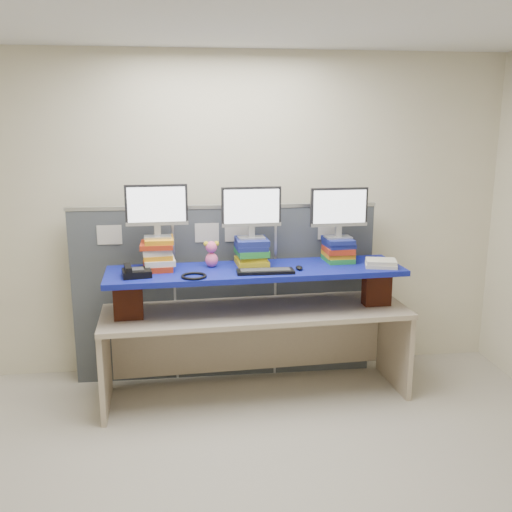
{
  "coord_description": "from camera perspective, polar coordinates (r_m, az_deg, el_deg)",
  "views": [
    {
      "loc": [
        -0.29,
        -2.96,
        2.18
      ],
      "look_at": [
        0.22,
        1.36,
        1.18
      ],
      "focal_mm": 40.0,
      "sensor_mm": 36.0,
      "label": 1
    }
  ],
  "objects": [
    {
      "name": "plush_toy",
      "position": [
        4.52,
        -4.47,
        0.23
      ],
      "size": [
        0.12,
        0.09,
        0.21
      ],
      "rotation": [
        0.0,
        0.0,
        0.27
      ],
      "color": "#F85E96",
      "rests_on": "blue_board"
    },
    {
      "name": "desk",
      "position": [
        4.63,
        0.0,
        -7.11
      ],
      "size": [
        2.47,
        0.85,
        0.74
      ],
      "rotation": [
        0.0,
        0.0,
        0.06
      ],
      "color": "tan",
      "rests_on": "ground"
    },
    {
      "name": "desk_phone",
      "position": [
        4.33,
        -11.95,
        -1.59
      ],
      "size": [
        0.24,
        0.22,
        0.09
      ],
      "rotation": [
        0.0,
        0.0,
        0.18
      ],
      "color": "black",
      "rests_on": "blue_board"
    },
    {
      "name": "headset",
      "position": [
        4.24,
        -6.23,
        -2.0
      ],
      "size": [
        0.22,
        0.22,
        0.02
      ],
      "primitive_type": "torus",
      "rotation": [
        0.0,
        0.0,
        0.14
      ],
      "color": "black",
      "rests_on": "blue_board"
    },
    {
      "name": "monitor_center",
      "position": [
        4.51,
        -0.47,
        4.68
      ],
      "size": [
        0.48,
        0.14,
        0.41
      ],
      "rotation": [
        0.0,
        0.0,
        0.06
      ],
      "color": "#A6A7AB",
      "rests_on": "book_stack_center"
    },
    {
      "name": "monitor_right",
      "position": [
        4.68,
        8.3,
        4.61
      ],
      "size": [
        0.48,
        0.14,
        0.41
      ],
      "rotation": [
        0.0,
        0.0,
        0.06
      ],
      "color": "#A6A7AB",
      "rests_on": "book_stack_right"
    },
    {
      "name": "mouse",
      "position": [
        4.46,
        4.34,
        -1.17
      ],
      "size": [
        0.08,
        0.11,
        0.03
      ],
      "primitive_type": "ellipsoid",
      "rotation": [
        0.0,
        0.0,
        0.34
      ],
      "color": "black",
      "rests_on": "blue_board"
    },
    {
      "name": "binder_stack",
      "position": [
        4.64,
        12.39,
        -0.71
      ],
      "size": [
        0.28,
        0.24,
        0.06
      ],
      "rotation": [
        0.0,
        0.0,
        -0.23
      ],
      "color": "beige",
      "rests_on": "blue_board"
    },
    {
      "name": "keyboard",
      "position": [
        4.34,
        0.94,
        -1.53
      ],
      "size": [
        0.44,
        0.15,
        0.03
      ],
      "rotation": [
        0.0,
        0.0,
        0.0
      ],
      "color": "black",
      "rests_on": "blue_board"
    },
    {
      "name": "book_stack_right",
      "position": [
        4.75,
        8.22,
        0.65
      ],
      "size": [
        0.24,
        0.3,
        0.2
      ],
      "color": "#228333",
      "rests_on": "blue_board"
    },
    {
      "name": "room",
      "position": [
        3.07,
        -1.06,
        -1.77
      ],
      "size": [
        5.0,
        4.0,
        2.8
      ],
      "color": "beige",
      "rests_on": "ground"
    },
    {
      "name": "brick_pier_right",
      "position": [
        4.75,
        11.98,
        -3.08
      ],
      "size": [
        0.22,
        0.13,
        0.3
      ],
      "primitive_type": "cube",
      "rotation": [
        0.0,
        0.0,
        0.06
      ],
      "color": "maroon",
      "rests_on": "desk"
    },
    {
      "name": "book_stack_center",
      "position": [
        4.57,
        -0.45,
        0.44
      ],
      "size": [
        0.26,
        0.32,
        0.22
      ],
      "color": "gold",
      "rests_on": "blue_board"
    },
    {
      "name": "cubicle_partition",
      "position": [
        4.95,
        -3.08,
        -3.6
      ],
      "size": [
        2.6,
        0.06,
        1.53
      ],
      "color": "#3C4147",
      "rests_on": "ground"
    },
    {
      "name": "blue_board",
      "position": [
        4.49,
        -0.0,
        -1.51
      ],
      "size": [
        2.36,
        0.71,
        0.04
      ],
      "primitive_type": "cube",
      "rotation": [
        0.0,
        0.0,
        0.06
      ],
      "color": "#100A7D",
      "rests_on": "brick_pier_left"
    },
    {
      "name": "monitor_left",
      "position": [
        4.44,
        -9.91,
        4.78
      ],
      "size": [
        0.48,
        0.14,
        0.41
      ],
      "rotation": [
        0.0,
        0.0,
        0.06
      ],
      "color": "#A6A7AB",
      "rests_on": "book_stack_left"
    },
    {
      "name": "brick_pier_left",
      "position": [
        4.43,
        -12.66,
        -4.31
      ],
      "size": [
        0.22,
        0.13,
        0.3
      ],
      "primitive_type": "cube",
      "rotation": [
        0.0,
        0.0,
        0.06
      ],
      "color": "maroon",
      "rests_on": "desk"
    },
    {
      "name": "book_stack_left",
      "position": [
        4.51,
        -9.78,
        0.24
      ],
      "size": [
        0.27,
        0.33,
        0.25
      ],
      "color": "#AC2C13",
      "rests_on": "blue_board"
    }
  ]
}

